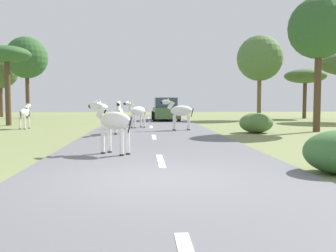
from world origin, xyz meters
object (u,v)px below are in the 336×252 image
Objects in this scene: tree_1 at (260,58)px; bush_2 at (256,123)px; zebra_1 at (25,113)px; zebra_4 at (137,111)px; zebra_2 at (180,111)px; car_0 at (165,110)px; tree_2 at (27,58)px; tree_0 at (7,56)px; tree_3 at (305,77)px; zebra_0 at (119,114)px; tree_7 at (0,71)px; tree_6 at (319,29)px; zebra_3 at (113,121)px.

tree_1 reaches higher than bush_2.
zebra_4 is at bearing 0.67° from zebra_1.
car_0 is (-0.16, 9.70, -0.17)m from zebra_2.
tree_2 is at bearing 154.86° from car_0.
tree_0 is 23.98m from tree_3.
tree_1 reaches higher than car_0.
tree_3 is 17.04m from bush_2.
tree_3 is at bearing -138.51° from zebra_0.
tree_7 is (-5.34, 13.06, 0.10)m from tree_0.
tree_0 reaches higher than zebra_2.
zebra_2 is (2.95, 1.94, 0.05)m from zebra_0.
tree_2 reaches higher than tree_6.
zebra_1 is 0.21× the size of tree_2.
tree_3 is 28.48m from tree_7.
tree_0 is (-1.97, 3.04, 3.47)m from zebra_1.
zebra_4 is 14.39m from tree_1.
zebra_0 is 3.53m from zebra_2.
tree_7 reaches higher than tree_3.
tree_7 reaches higher than car_0.
car_0 is 11.68m from tree_0.
zebra_2 is 3.83m from bush_2.
tree_7 reaches higher than tree_0.
tree_3 is (20.68, 10.88, 2.83)m from zebra_1.
zebra_3 reaches higher than bush_2.
tree_6 reaches higher than car_0.
tree_1 is (7.72, 11.36, 4.02)m from zebra_2.
tree_6 is (17.12, -5.93, 0.74)m from tree_0.
tree_1 is (9.92, 9.59, 4.07)m from zebra_4.
zebra_2 reaches higher than zebra_0.
tree_1 reaches higher than zebra_2.
bush_2 is at bearing -45.38° from tree_7.
bush_2 is (3.57, -1.29, -0.53)m from zebra_2.
tree_6 is at bearing -57.37° from car_0.
zebra_3 is (5.68, -10.37, 0.11)m from zebra_1.
zebra_4 is at bearing -53.20° from tree_2.
zebra_2 is at bearing 19.95° from zebra_3.
zebra_1 is at bearing -39.51° from zebra_0.
zebra_1 is 12.39m from bush_2.
tree_1 reaches higher than tree_3.
tree_0 reaches higher than zebra_4.
zebra_0 is at bearing -135.71° from tree_3.
tree_3 reaches higher than zebra_2.
tree_2 is at bearing -5.74° from zebra_4.
zebra_3 is 26.16m from tree_3.
tree_1 is 20.27m from tree_2.
tree_2 is 4.48× the size of bush_2.
tree_2 is (-9.52, 23.41, 4.40)m from zebra_3.
tree_0 is at bearing 155.19° from bush_2.
car_0 is 0.71× the size of tree_7.
tree_7 is at bearing 138.50° from tree_2.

